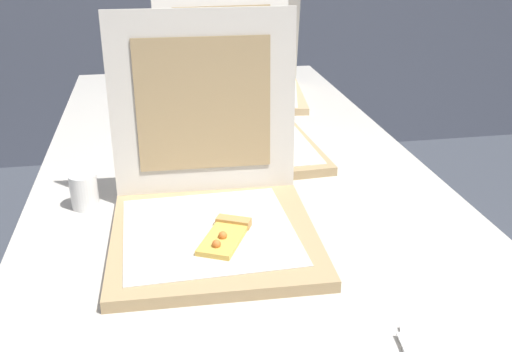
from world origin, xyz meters
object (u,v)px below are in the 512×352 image
Objects in this scene: pizza_box_front at (212,205)px; cup_white_near_center at (84,191)px; table at (236,190)px; pizza_box_back at (246,81)px; cup_white_far at (130,119)px; pizza_box_middle at (238,127)px.

cup_white_near_center is at bearing 150.51° from pizza_box_front.
pizza_box_back reaches higher than table.
table is 0.67m from pizza_box_back.
cup_white_far is (-0.38, -0.29, -0.02)m from pizza_box_back.
cup_white_near_center is (-0.25, 0.15, -0.02)m from pizza_box_front.
pizza_box_middle is 0.49m from pizza_box_back.
table is at bearing 19.75° from cup_white_near_center.
cup_white_near_center and cup_white_far have the same top height.
table is 5.18× the size of pizza_box_front.
pizza_box_front is 0.95m from pizza_box_back.
cup_white_near_center is at bearing -160.25° from table.
cup_white_far reaches higher than table.
table is 28.80× the size of cup_white_far.
pizza_box_middle is at bearing -33.19° from cup_white_far.
pizza_box_front reaches higher than cup_white_near_center.
pizza_box_back is at bearing 78.70° from table.
pizza_box_back reaches higher than cup_white_near_center.
pizza_box_middle is 1.10× the size of pizza_box_back.
pizza_box_back is 0.48m from cup_white_far.
table is 28.80× the size of cup_white_near_center.
pizza_box_back is at bearing 74.87° from pizza_box_middle.
pizza_box_front is 5.55× the size of cup_white_far.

